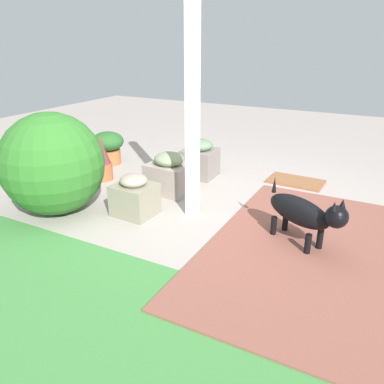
{
  "coord_description": "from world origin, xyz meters",
  "views": [
    {
      "loc": [
        -1.28,
        3.0,
        1.55
      ],
      "look_at": [
        0.15,
        0.3,
        0.31
      ],
      "focal_mm": 35.47,
      "sensor_mm": 36.0,
      "label": 1
    }
  ],
  "objects_px": {
    "stone_planter_mid": "(135,196)",
    "doormat": "(296,181)",
    "terracotta_pot_spiky": "(101,159)",
    "dog": "(304,213)",
    "stone_planter_nearest": "(200,159)",
    "stone_planter_near": "(169,174)",
    "porch_pillar": "(192,102)",
    "terracotta_pot_broad": "(108,146)",
    "round_shrub": "(53,164)"
  },
  "relations": [
    {
      "from": "porch_pillar",
      "to": "doormat",
      "type": "relative_size",
      "value": 3.42
    },
    {
      "from": "terracotta_pot_broad",
      "to": "doormat",
      "type": "distance_m",
      "value": 2.43
    },
    {
      "from": "porch_pillar",
      "to": "stone_planter_mid",
      "type": "distance_m",
      "value": 1.02
    },
    {
      "from": "terracotta_pot_broad",
      "to": "stone_planter_mid",
      "type": "bearing_deg",
      "value": 137.78
    },
    {
      "from": "stone_planter_mid",
      "to": "round_shrub",
      "type": "relative_size",
      "value": 0.42
    },
    {
      "from": "terracotta_pot_broad",
      "to": "doormat",
      "type": "height_order",
      "value": "terracotta_pot_broad"
    },
    {
      "from": "stone_planter_near",
      "to": "terracotta_pot_spiky",
      "type": "height_order",
      "value": "terracotta_pot_spiky"
    },
    {
      "from": "stone_planter_nearest",
      "to": "stone_planter_mid",
      "type": "xyz_separation_m",
      "value": [
        0.05,
        1.25,
        -0.03
      ]
    },
    {
      "from": "stone_planter_nearest",
      "to": "stone_planter_near",
      "type": "xyz_separation_m",
      "value": [
        0.05,
        0.61,
        -0.01
      ]
    },
    {
      "from": "round_shrub",
      "to": "dog",
      "type": "relative_size",
      "value": 1.38
    },
    {
      "from": "stone_planter_nearest",
      "to": "round_shrub",
      "type": "relative_size",
      "value": 0.48
    },
    {
      "from": "stone_planter_near",
      "to": "terracotta_pot_broad",
      "type": "bearing_deg",
      "value": -21.66
    },
    {
      "from": "porch_pillar",
      "to": "stone_planter_nearest",
      "type": "xyz_separation_m",
      "value": [
        0.42,
        -0.98,
        -0.83
      ]
    },
    {
      "from": "stone_planter_mid",
      "to": "terracotta_pot_broad",
      "type": "xyz_separation_m",
      "value": [
        1.24,
        -1.12,
        0.06
      ]
    },
    {
      "from": "stone_planter_nearest",
      "to": "stone_planter_mid",
      "type": "bearing_deg",
      "value": 87.69
    },
    {
      "from": "terracotta_pot_broad",
      "to": "dog",
      "type": "xyz_separation_m",
      "value": [
        -2.76,
        0.98,
        0.05
      ]
    },
    {
      "from": "stone_planter_near",
      "to": "round_shrub",
      "type": "xyz_separation_m",
      "value": [
        0.7,
        0.92,
        0.27
      ]
    },
    {
      "from": "stone_planter_mid",
      "to": "stone_planter_nearest",
      "type": "bearing_deg",
      "value": -92.31
    },
    {
      "from": "terracotta_pot_broad",
      "to": "porch_pillar",
      "type": "bearing_deg",
      "value": 153.43
    },
    {
      "from": "stone_planter_near",
      "to": "terracotta_pot_spiky",
      "type": "xyz_separation_m",
      "value": [
        0.91,
        0.03,
        0.04
      ]
    },
    {
      "from": "porch_pillar",
      "to": "round_shrub",
      "type": "bearing_deg",
      "value": 25.54
    },
    {
      "from": "stone_planter_nearest",
      "to": "doormat",
      "type": "relative_size",
      "value": 0.75
    },
    {
      "from": "stone_planter_near",
      "to": "terracotta_pot_spiky",
      "type": "distance_m",
      "value": 0.91
    },
    {
      "from": "terracotta_pot_broad",
      "to": "dog",
      "type": "bearing_deg",
      "value": 160.38
    },
    {
      "from": "stone_planter_nearest",
      "to": "terracotta_pot_broad",
      "type": "distance_m",
      "value": 1.3
    },
    {
      "from": "stone_planter_nearest",
      "to": "dog",
      "type": "xyz_separation_m",
      "value": [
        -1.47,
        1.11,
        0.08
      ]
    },
    {
      "from": "terracotta_pot_broad",
      "to": "dog",
      "type": "height_order",
      "value": "dog"
    },
    {
      "from": "porch_pillar",
      "to": "terracotta_pot_broad",
      "type": "height_order",
      "value": "porch_pillar"
    },
    {
      "from": "terracotta_pot_spiky",
      "to": "dog",
      "type": "relative_size",
      "value": 0.75
    },
    {
      "from": "terracotta_pot_spiky",
      "to": "doormat",
      "type": "bearing_deg",
      "value": -154.99
    },
    {
      "from": "stone_planter_nearest",
      "to": "stone_planter_near",
      "type": "relative_size",
      "value": 0.96
    },
    {
      "from": "stone_planter_near",
      "to": "terracotta_pot_broad",
      "type": "distance_m",
      "value": 1.33
    },
    {
      "from": "stone_planter_mid",
      "to": "doormat",
      "type": "relative_size",
      "value": 0.65
    },
    {
      "from": "round_shrub",
      "to": "dog",
      "type": "distance_m",
      "value": 2.27
    },
    {
      "from": "terracotta_pot_spiky",
      "to": "terracotta_pot_broad",
      "type": "bearing_deg",
      "value": -57.6
    },
    {
      "from": "terracotta_pot_spiky",
      "to": "doormat",
      "type": "relative_size",
      "value": 0.85
    },
    {
      "from": "stone_planter_near",
      "to": "terracotta_pot_broad",
      "type": "xyz_separation_m",
      "value": [
        1.24,
        -0.49,
        0.04
      ]
    },
    {
      "from": "stone_planter_near",
      "to": "doormat",
      "type": "xyz_separation_m",
      "value": [
        -1.14,
        -0.93,
        -0.19
      ]
    },
    {
      "from": "round_shrub",
      "to": "dog",
      "type": "bearing_deg",
      "value": -169.06
    },
    {
      "from": "stone_planter_mid",
      "to": "porch_pillar",
      "type": "bearing_deg",
      "value": -150.03
    },
    {
      "from": "stone_planter_mid",
      "to": "doormat",
      "type": "distance_m",
      "value": 1.94
    },
    {
      "from": "terracotta_pot_broad",
      "to": "round_shrub",
      "type": "bearing_deg",
      "value": 110.92
    },
    {
      "from": "porch_pillar",
      "to": "terracotta_pot_broad",
      "type": "distance_m",
      "value": 2.07
    },
    {
      "from": "porch_pillar",
      "to": "terracotta_pot_spiky",
      "type": "distance_m",
      "value": 1.63
    },
    {
      "from": "doormat",
      "to": "stone_planter_near",
      "type": "bearing_deg",
      "value": 39.11
    },
    {
      "from": "terracotta_pot_spiky",
      "to": "stone_planter_near",
      "type": "bearing_deg",
      "value": -178.27
    },
    {
      "from": "porch_pillar",
      "to": "stone_planter_near",
      "type": "distance_m",
      "value": 1.03
    },
    {
      "from": "dog",
      "to": "stone_planter_near",
      "type": "bearing_deg",
      "value": -17.92
    },
    {
      "from": "stone_planter_near",
      "to": "dog",
      "type": "height_order",
      "value": "dog"
    },
    {
      "from": "round_shrub",
      "to": "stone_planter_near",
      "type": "bearing_deg",
      "value": -127.17
    }
  ]
}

